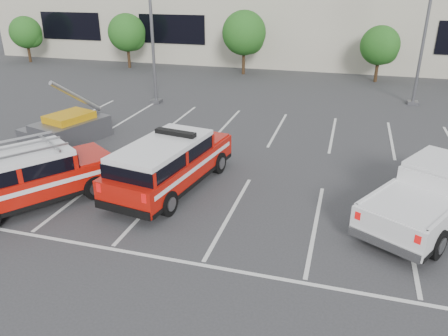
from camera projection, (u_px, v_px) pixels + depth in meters
The scene contains 13 objects.
ground at pixel (230, 214), 14.04m from camera, with size 120.00×120.00×0.00m, color #323234.
stall_markings at pixel (259, 162), 18.00m from camera, with size 23.00×15.00×0.01m, color silver.
convention_building at pixel (324, 5), 40.19m from camera, with size 60.00×16.99×13.20m.
tree_far_left at pixel (27, 33), 38.84m from camera, with size 2.77×2.77×3.99m.
tree_left at pixel (128, 34), 36.18m from camera, with size 3.07×3.07×4.42m.
tree_mid_left at pixel (245, 34), 33.51m from camera, with size 3.37×3.37×4.85m.
tree_mid_right at pixel (381, 47), 31.17m from camera, with size 2.77×2.77×3.99m.
light_pole_left at pixel (151, 13), 24.60m from camera, with size 0.90×0.60×10.24m.
light_pole_mid at pixel (428, 14), 24.28m from camera, with size 0.90×0.60×10.24m.
fire_chief_suv at pixel (170, 167), 15.48m from camera, with size 2.97×6.02×2.03m.
white_pickup at pixel (432, 198), 13.46m from camera, with size 4.77×6.27×1.85m.
ladder_suv at pixel (28, 181), 14.34m from camera, with size 4.79×5.64×2.12m.
utility_rig at pixel (68, 128), 20.22m from camera, with size 3.68×3.66×2.93m.
Camera 1 is at (3.23, -11.86, 6.95)m, focal length 35.00 mm.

